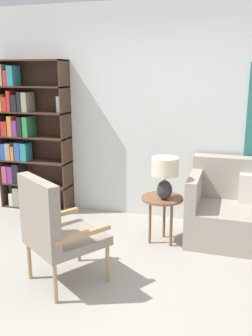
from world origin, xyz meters
TOP-DOWN VIEW (x-y plane):
  - ground_plane at (0.00, 0.00)m, footprint 14.00×14.00m
  - wall_back at (0.03, 2.03)m, footprint 6.40×0.08m
  - bookshelf at (-1.71, 1.85)m, footprint 1.00×0.30m
  - armchair at (-0.40, 0.11)m, footprint 0.82×0.83m
  - side_table at (0.33, 1.25)m, footprint 0.46×0.46m
  - table_lamp at (0.36, 1.19)m, footprint 0.29×0.29m

SIDE VIEW (x-z plane):
  - ground_plane at x=0.00m, z-range 0.00..0.00m
  - side_table at x=0.33m, z-range 0.20..0.73m
  - armchair at x=-0.40m, z-range 0.06..1.08m
  - table_lamp at x=0.36m, z-range 0.60..1.06m
  - bookshelf at x=-1.71m, z-range 0.00..2.02m
  - wall_back at x=0.03m, z-range 0.00..2.70m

